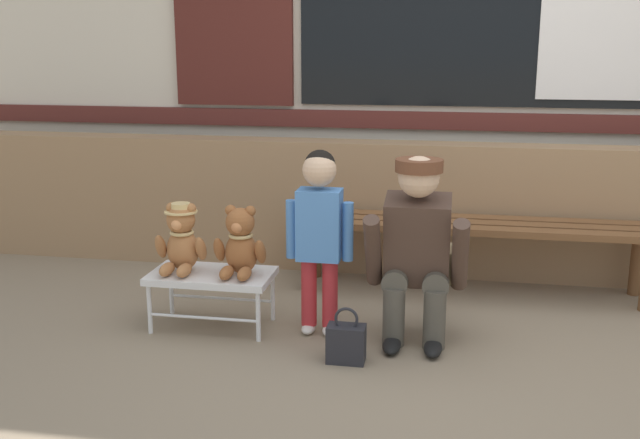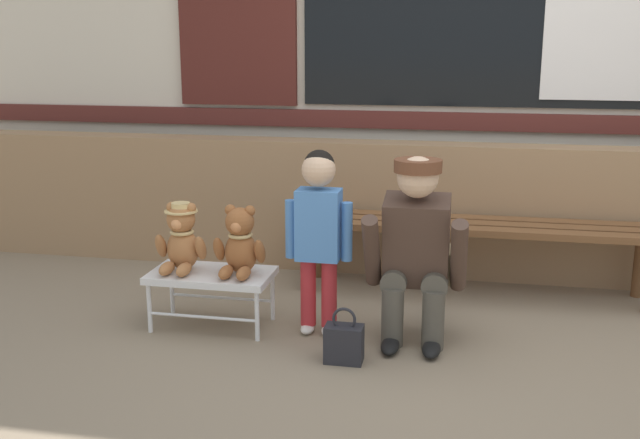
{
  "view_description": "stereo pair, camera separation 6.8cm",
  "coord_description": "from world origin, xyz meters",
  "px_view_note": "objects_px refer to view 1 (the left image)",
  "views": [
    {
      "loc": [
        -0.12,
        -3.31,
        1.49
      ],
      "look_at": [
        -0.82,
        0.5,
        0.55
      ],
      "focal_mm": 41.88,
      "sensor_mm": 36.0,
      "label": 1
    },
    {
      "loc": [
        -0.05,
        -3.3,
        1.49
      ],
      "look_at": [
        -0.82,
        0.5,
        0.55
      ],
      "focal_mm": 41.88,
      "sensor_mm": 36.0,
      "label": 2
    }
  ],
  "objects_px": {
    "child_standing": "(319,222)",
    "wooden_bench_long": "(472,233)",
    "adult_crouching": "(419,249)",
    "teddy_bear_plain": "(240,244)",
    "handbag_on_ground": "(346,343)",
    "small_display_bench": "(212,279)",
    "teddy_bear_with_hat": "(181,239)"
  },
  "relations": [
    {
      "from": "teddy_bear_with_hat",
      "to": "small_display_bench",
      "type": "bearing_deg",
      "value": -0.77
    },
    {
      "from": "teddy_bear_with_hat",
      "to": "child_standing",
      "type": "relative_size",
      "value": 0.38
    },
    {
      "from": "teddy_bear_with_hat",
      "to": "adult_crouching",
      "type": "xyz_separation_m",
      "value": [
        1.23,
        0.01,
        0.01
      ]
    },
    {
      "from": "wooden_bench_long",
      "to": "adult_crouching",
      "type": "bearing_deg",
      "value": -108.65
    },
    {
      "from": "teddy_bear_with_hat",
      "to": "teddy_bear_plain",
      "type": "relative_size",
      "value": 1.0
    },
    {
      "from": "wooden_bench_long",
      "to": "small_display_bench",
      "type": "bearing_deg",
      "value": -148.9
    },
    {
      "from": "adult_crouching",
      "to": "child_standing",
      "type": "bearing_deg",
      "value": 178.82
    },
    {
      "from": "adult_crouching",
      "to": "wooden_bench_long",
      "type": "bearing_deg",
      "value": 71.35
    },
    {
      "from": "teddy_bear_with_hat",
      "to": "teddy_bear_plain",
      "type": "height_order",
      "value": "same"
    },
    {
      "from": "small_display_bench",
      "to": "teddy_bear_plain",
      "type": "distance_m",
      "value": 0.25
    },
    {
      "from": "small_display_bench",
      "to": "teddy_bear_plain",
      "type": "xyz_separation_m",
      "value": [
        0.16,
        0.0,
        0.2
      ]
    },
    {
      "from": "child_standing",
      "to": "wooden_bench_long",
      "type": "bearing_deg",
      "value": 45.64
    },
    {
      "from": "small_display_bench",
      "to": "teddy_bear_plain",
      "type": "bearing_deg",
      "value": 0.51
    },
    {
      "from": "teddy_bear_plain",
      "to": "handbag_on_ground",
      "type": "xyz_separation_m",
      "value": [
        0.6,
        -0.31,
        -0.37
      ]
    },
    {
      "from": "small_display_bench",
      "to": "handbag_on_ground",
      "type": "bearing_deg",
      "value": -22.34
    },
    {
      "from": "small_display_bench",
      "to": "handbag_on_ground",
      "type": "relative_size",
      "value": 2.35
    },
    {
      "from": "small_display_bench",
      "to": "child_standing",
      "type": "height_order",
      "value": "child_standing"
    },
    {
      "from": "child_standing",
      "to": "adult_crouching",
      "type": "distance_m",
      "value": 0.51
    },
    {
      "from": "small_display_bench",
      "to": "child_standing",
      "type": "xyz_separation_m",
      "value": [
        0.57,
        0.02,
        0.33
      ]
    },
    {
      "from": "child_standing",
      "to": "handbag_on_ground",
      "type": "bearing_deg",
      "value": -60.37
    },
    {
      "from": "teddy_bear_plain",
      "to": "small_display_bench",
      "type": "bearing_deg",
      "value": -179.49
    },
    {
      "from": "wooden_bench_long",
      "to": "teddy_bear_with_hat",
      "type": "xyz_separation_m",
      "value": [
        -1.5,
        -0.81,
        0.1
      ]
    },
    {
      "from": "small_display_bench",
      "to": "teddy_bear_with_hat",
      "type": "bearing_deg",
      "value": 179.23
    },
    {
      "from": "child_standing",
      "to": "teddy_bear_with_hat",
      "type": "bearing_deg",
      "value": -178.5
    },
    {
      "from": "teddy_bear_plain",
      "to": "adult_crouching",
      "type": "relative_size",
      "value": 0.38
    },
    {
      "from": "teddy_bear_with_hat",
      "to": "adult_crouching",
      "type": "bearing_deg",
      "value": 0.41
    },
    {
      "from": "small_display_bench",
      "to": "teddy_bear_with_hat",
      "type": "distance_m",
      "value": 0.26
    },
    {
      "from": "wooden_bench_long",
      "to": "adult_crouching",
      "type": "height_order",
      "value": "adult_crouching"
    },
    {
      "from": "small_display_bench",
      "to": "teddy_bear_plain",
      "type": "relative_size",
      "value": 1.76
    },
    {
      "from": "wooden_bench_long",
      "to": "teddy_bear_plain",
      "type": "height_order",
      "value": "teddy_bear_plain"
    },
    {
      "from": "wooden_bench_long",
      "to": "handbag_on_ground",
      "type": "relative_size",
      "value": 7.72
    },
    {
      "from": "small_display_bench",
      "to": "child_standing",
      "type": "distance_m",
      "value": 0.66
    }
  ]
}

